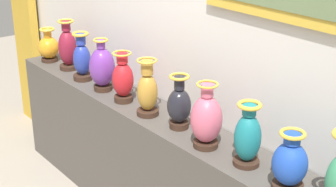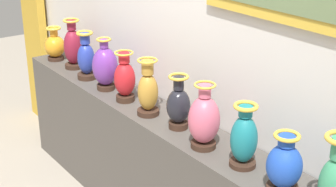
{
  "view_description": "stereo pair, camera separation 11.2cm",
  "coord_description": "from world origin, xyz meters",
  "px_view_note": "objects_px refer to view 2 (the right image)",
  "views": [
    {
      "loc": [
        2.33,
        -1.86,
        2.27
      ],
      "look_at": [
        0.0,
        0.0,
        1.08
      ],
      "focal_mm": 54.72,
      "sensor_mm": 36.0,
      "label": 1
    },
    {
      "loc": [
        2.4,
        -1.78,
        2.27
      ],
      "look_at": [
        0.0,
        0.0,
        1.08
      ],
      "focal_mm": 54.72,
      "sensor_mm": 36.0,
      "label": 2
    }
  ],
  "objects_px": {
    "vase_onyx": "(178,105)",
    "vase_rose": "(204,120)",
    "vase_violet": "(105,67)",
    "vase_crimson": "(125,79)",
    "vase_ochre": "(148,91)",
    "vase_teal": "(244,138)",
    "vase_cobalt": "(86,58)",
    "vase_amber": "(55,46)",
    "vase_jade": "(336,182)",
    "vase_sapphire": "(284,166)",
    "vase_burgundy": "(73,47)"
  },
  "relations": [
    {
      "from": "vase_cobalt",
      "to": "vase_crimson",
      "type": "relative_size",
      "value": 1.05
    },
    {
      "from": "vase_sapphire",
      "to": "vase_burgundy",
      "type": "bearing_deg",
      "value": 178.94
    },
    {
      "from": "vase_sapphire",
      "to": "vase_onyx",
      "type": "bearing_deg",
      "value": 177.69
    },
    {
      "from": "vase_ochre",
      "to": "vase_onyx",
      "type": "relative_size",
      "value": 1.1
    },
    {
      "from": "vase_cobalt",
      "to": "vase_sapphire",
      "type": "relative_size",
      "value": 1.19
    },
    {
      "from": "vase_ochre",
      "to": "vase_teal",
      "type": "height_order",
      "value": "vase_ochre"
    },
    {
      "from": "vase_amber",
      "to": "vase_burgundy",
      "type": "bearing_deg",
      "value": 6.12
    },
    {
      "from": "vase_burgundy",
      "to": "vase_rose",
      "type": "xyz_separation_m",
      "value": [
        1.71,
        -0.05,
        -0.01
      ]
    },
    {
      "from": "vase_burgundy",
      "to": "vase_jade",
      "type": "xyz_separation_m",
      "value": [
        2.58,
        -0.02,
        0.01
      ]
    },
    {
      "from": "vase_onyx",
      "to": "vase_teal",
      "type": "height_order",
      "value": "vase_teal"
    },
    {
      "from": "vase_cobalt",
      "to": "vase_rose",
      "type": "bearing_deg",
      "value": -0.48
    },
    {
      "from": "vase_amber",
      "to": "vase_violet",
      "type": "relative_size",
      "value": 0.75
    },
    {
      "from": "vase_rose",
      "to": "vase_sapphire",
      "type": "relative_size",
      "value": 1.23
    },
    {
      "from": "vase_burgundy",
      "to": "vase_ochre",
      "type": "relative_size",
      "value": 1.08
    },
    {
      "from": "vase_cobalt",
      "to": "vase_ochre",
      "type": "distance_m",
      "value": 0.85
    },
    {
      "from": "vase_cobalt",
      "to": "vase_ochre",
      "type": "xyz_separation_m",
      "value": [
        0.85,
        -0.01,
        -0.0
      ]
    },
    {
      "from": "vase_burgundy",
      "to": "vase_violet",
      "type": "height_order",
      "value": "vase_burgundy"
    },
    {
      "from": "vase_onyx",
      "to": "vase_rose",
      "type": "bearing_deg",
      "value": -7.99
    },
    {
      "from": "vase_amber",
      "to": "vase_ochre",
      "type": "distance_m",
      "value": 1.43
    },
    {
      "from": "vase_violet",
      "to": "vase_teal",
      "type": "xyz_separation_m",
      "value": [
        1.42,
        0.02,
        -0.01
      ]
    },
    {
      "from": "vase_rose",
      "to": "vase_crimson",
      "type": "bearing_deg",
      "value": 179.34
    },
    {
      "from": "vase_amber",
      "to": "vase_violet",
      "type": "bearing_deg",
      "value": -0.27
    },
    {
      "from": "vase_rose",
      "to": "vase_jade",
      "type": "xyz_separation_m",
      "value": [
        0.86,
        0.03,
        0.02
      ]
    },
    {
      "from": "vase_burgundy",
      "to": "vase_violet",
      "type": "distance_m",
      "value": 0.58
    },
    {
      "from": "vase_cobalt",
      "to": "vase_sapphire",
      "type": "height_order",
      "value": "vase_cobalt"
    },
    {
      "from": "vase_crimson",
      "to": "vase_onyx",
      "type": "bearing_deg",
      "value": 3.09
    },
    {
      "from": "vase_violet",
      "to": "vase_teal",
      "type": "relative_size",
      "value": 1.09
    },
    {
      "from": "vase_cobalt",
      "to": "vase_onyx",
      "type": "relative_size",
      "value": 1.09
    },
    {
      "from": "vase_crimson",
      "to": "vase_sapphire",
      "type": "relative_size",
      "value": 1.13
    },
    {
      "from": "vase_rose",
      "to": "vase_violet",
      "type": "bearing_deg",
      "value": 179.36
    },
    {
      "from": "vase_teal",
      "to": "vase_amber",
      "type": "bearing_deg",
      "value": -179.65
    },
    {
      "from": "vase_crimson",
      "to": "vase_rose",
      "type": "xyz_separation_m",
      "value": [
        0.86,
        -0.01,
        0.01
      ]
    },
    {
      "from": "vase_violet",
      "to": "vase_onyx",
      "type": "relative_size",
      "value": 1.12
    },
    {
      "from": "vase_violet",
      "to": "vase_rose",
      "type": "bearing_deg",
      "value": -0.64
    },
    {
      "from": "vase_rose",
      "to": "vase_sapphire",
      "type": "bearing_deg",
      "value": 0.49
    },
    {
      "from": "vase_rose",
      "to": "vase_jade",
      "type": "distance_m",
      "value": 0.86
    },
    {
      "from": "vase_burgundy",
      "to": "vase_violet",
      "type": "bearing_deg",
      "value": -3.43
    },
    {
      "from": "vase_cobalt",
      "to": "vase_jade",
      "type": "bearing_deg",
      "value": 0.34
    },
    {
      "from": "vase_violet",
      "to": "vase_cobalt",
      "type": "bearing_deg",
      "value": -179.82
    },
    {
      "from": "vase_violet",
      "to": "vase_crimson",
      "type": "xyz_separation_m",
      "value": [
        0.27,
        -0.0,
        -0.01
      ]
    },
    {
      "from": "vase_crimson",
      "to": "vase_burgundy",
      "type": "bearing_deg",
      "value": 177.47
    },
    {
      "from": "vase_onyx",
      "to": "vase_sapphire",
      "type": "bearing_deg",
      "value": -2.31
    },
    {
      "from": "vase_amber",
      "to": "vase_crimson",
      "type": "height_order",
      "value": "vase_crimson"
    },
    {
      "from": "vase_violet",
      "to": "vase_teal",
      "type": "distance_m",
      "value": 1.42
    },
    {
      "from": "vase_amber",
      "to": "vase_teal",
      "type": "distance_m",
      "value": 2.29
    },
    {
      "from": "vase_crimson",
      "to": "vase_ochre",
      "type": "bearing_deg",
      "value": -0.7
    },
    {
      "from": "vase_teal",
      "to": "vase_crimson",
      "type": "bearing_deg",
      "value": -178.94
    },
    {
      "from": "vase_amber",
      "to": "vase_cobalt",
      "type": "relative_size",
      "value": 0.77
    },
    {
      "from": "vase_amber",
      "to": "vase_jade",
      "type": "relative_size",
      "value": 0.71
    },
    {
      "from": "vase_burgundy",
      "to": "vase_crimson",
      "type": "bearing_deg",
      "value": -2.53
    }
  ]
}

